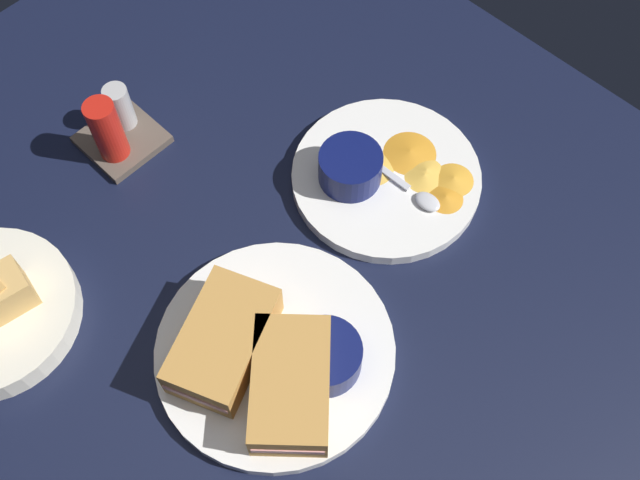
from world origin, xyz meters
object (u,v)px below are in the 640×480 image
Objects in this scene: ramekin_dark_sauce at (325,356)px; spoon_by_gravy_ramekin at (419,195)px; plate_sandwich_main at (272,354)px; spoon_by_dark_ramekin at (279,333)px; ramekin_light_gravy at (350,167)px; plate_chips_companion at (386,177)px; condiment_caddy at (115,128)px; sandwich_half_far at (291,385)px; sandwich_half_near at (224,341)px.

spoon_by_gravy_ramekin is at bearing 15.79° from ramekin_dark_sauce.
spoon_by_dark_ramekin is (1.91, 0.87, 1.16)cm from plate_sandwich_main.
ramekin_light_gravy is (21.53, 9.04, 2.99)cm from plate_sandwich_main.
plate_chips_companion is 32.98cm from condiment_caddy.
sandwich_half_far reaches higher than ramekin_light_gravy.
ramekin_dark_sauce is 38.21cm from condiment_caddy.
sandwich_half_far is at bearing -123.01° from spoon_by_dark_ramekin.
ramekin_dark_sauce is 0.75× the size of spoon_by_dark_ramekin.
sandwich_half_near is at bearing 125.70° from ramekin_dark_sauce.
condiment_caddy reaches higher than ramekin_dark_sauce.
sandwich_half_far is 1.48× the size of spoon_by_dark_ramekin.
sandwich_half_near is 10.46cm from ramekin_dark_sauce.
ramekin_dark_sauce is at bearing -79.40° from spoon_by_dark_ramekin.
condiment_caddy is (7.75, 37.76, -0.59)cm from sandwich_half_far.
ramekin_dark_sauce is 1.01× the size of ramekin_light_gravy.
sandwich_half_far is 1.49× the size of spoon_by_gravy_ramekin.
spoon_by_dark_ramekin is (5.03, -2.78, -2.04)cm from sandwich_half_near.
plate_sandwich_main is 5.77cm from sandwich_half_near.
ramekin_dark_sauce is 0.79× the size of condiment_caddy.
plate_chips_companion is (28.04, 2.57, -3.20)cm from sandwich_half_near.
plate_sandwich_main is at bearing -155.54° from spoon_by_dark_ramekin.
sandwich_half_far is at bearing -167.46° from spoon_by_gravy_ramekin.
spoon_by_dark_ramekin is 21.33cm from ramekin_light_gravy.
plate_sandwich_main is 3.40× the size of ramekin_light_gravy.
condiment_caddy is at bearing 82.52° from spoon_by_dark_ramekin.
ramekin_light_gravy is at bearing 140.19° from plate_chips_companion.
condiment_caddy reaches higher than sandwich_half_near.
ramekin_dark_sauce is 23.17cm from ramekin_light_gravy.
spoon_by_gravy_ramekin is 1.04× the size of condiment_caddy.
plate_sandwich_main is at bearing -165.98° from plate_chips_companion.
condiment_caddy is at bearing 85.23° from ramekin_dark_sauce.
ramekin_light_gravy reaches higher than plate_sandwich_main.
plate_chips_companion is (24.91, 6.22, 0.00)cm from plate_sandwich_main.
spoon_by_gravy_ramekin is (23.16, 0.53, 0.00)cm from spoon_by_dark_ramekin.
sandwich_half_near and sandwich_half_far have the same top height.
sandwich_half_far reaches higher than ramekin_dark_sauce.
ramekin_dark_sauce is (4.57, -0.32, -0.29)cm from sandwich_half_far.
ramekin_light_gravy reaches higher than spoon_by_dark_ramekin.
spoon_by_gravy_ramekin is (25.07, 1.40, 1.16)cm from plate_sandwich_main.
sandwich_half_far is at bearing -79.42° from sandwich_half_near.
condiment_caddy reaches higher than plate_sandwich_main.
condiment_caddy is (3.18, 38.07, -0.31)cm from ramekin_dark_sauce.
condiment_caddy is (4.25, 32.36, 1.44)cm from spoon_by_dark_ramekin.
plate_sandwich_main is 1.72× the size of sandwich_half_far.
sandwich_half_near is 28.36cm from spoon_by_gravy_ramekin.
plate_sandwich_main is at bearing -100.50° from condiment_caddy.
sandwich_half_near reaches higher than spoon_by_dark_ramekin.
spoon_by_dark_ramekin is 1.01× the size of spoon_by_gravy_ramekin.
ramekin_dark_sauce reaches higher than plate_sandwich_main.
condiment_caddy reaches higher than sandwich_half_far.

